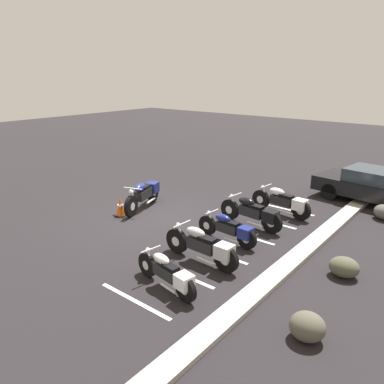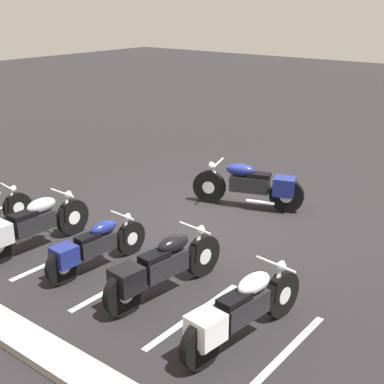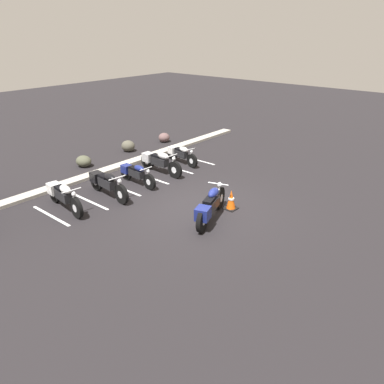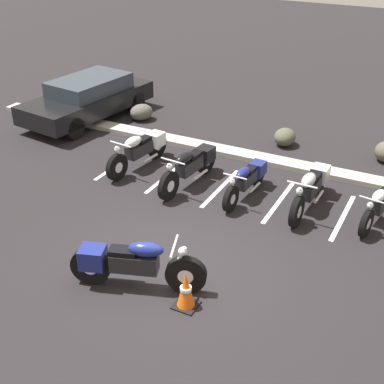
# 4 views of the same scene
# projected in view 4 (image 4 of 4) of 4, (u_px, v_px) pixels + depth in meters

# --- Properties ---
(ground) EXTENTS (60.00, 60.00, 0.00)m
(ground) POSITION_uv_depth(u_px,v_px,m) (173.00, 269.00, 9.99)
(ground) COLOR black
(motorcycle_navy_featured) EXTENTS (2.35, 1.06, 0.96)m
(motorcycle_navy_featured) POSITION_uv_depth(u_px,v_px,m) (130.00, 263.00, 9.31)
(motorcycle_navy_featured) COLOR black
(motorcycle_navy_featured) RESTS_ON ground
(parked_bike_0) EXTENTS (0.69, 2.29, 0.90)m
(parked_bike_0) POSITION_uv_depth(u_px,v_px,m) (141.00, 149.00, 13.62)
(parked_bike_0) COLOR black
(parked_bike_0) RESTS_ON ground
(parked_bike_1) EXTENTS (0.68, 2.32, 0.91)m
(parked_bike_1) POSITION_uv_depth(u_px,v_px,m) (191.00, 165.00, 12.78)
(parked_bike_1) COLOR black
(parked_bike_1) RESTS_ON ground
(parked_bike_2) EXTENTS (0.57, 2.03, 0.80)m
(parked_bike_2) POSITION_uv_depth(u_px,v_px,m) (247.00, 179.00, 12.28)
(parked_bike_2) COLOR black
(parked_bike_2) RESTS_ON ground
(parked_bike_3) EXTENTS (0.65, 2.31, 0.91)m
(parked_bike_3) POSITION_uv_depth(u_px,v_px,m) (311.00, 187.00, 11.81)
(parked_bike_3) COLOR black
(parked_bike_3) RESTS_ON ground
(parked_bike_4) EXTENTS (0.66, 1.99, 0.79)m
(parked_bike_4) POSITION_uv_depth(u_px,v_px,m) (381.00, 202.00, 11.35)
(parked_bike_4) COLOR black
(parked_bike_4) RESTS_ON ground
(car_black) EXTENTS (2.34, 4.50, 1.29)m
(car_black) POSITION_uv_depth(u_px,v_px,m) (88.00, 98.00, 16.52)
(car_black) COLOR black
(car_black) RESTS_ON ground
(concrete_curb) EXTENTS (18.00, 0.50, 0.12)m
(concrete_curb) POSITION_uv_depth(u_px,v_px,m) (269.00, 160.00, 14.03)
(concrete_curb) COLOR #A8A399
(concrete_curb) RESTS_ON ground
(landscape_rock_1) EXTENTS (0.88, 0.93, 0.50)m
(landscape_rock_1) POSITION_uv_depth(u_px,v_px,m) (141.00, 112.00, 16.63)
(landscape_rock_1) COLOR #54534B
(landscape_rock_1) RESTS_ON ground
(landscape_rock_3) EXTENTS (0.69, 0.78, 0.49)m
(landscape_rock_3) POSITION_uv_depth(u_px,v_px,m) (285.00, 137.00, 14.91)
(landscape_rock_3) COLOR #4C4E3C
(landscape_rock_3) RESTS_ON ground
(traffic_cone) EXTENTS (0.40, 0.40, 0.67)m
(traffic_cone) POSITION_uv_depth(u_px,v_px,m) (186.00, 291.00, 8.94)
(traffic_cone) COLOR black
(traffic_cone) RESTS_ON ground
(stall_line_0) EXTENTS (0.10, 2.10, 0.00)m
(stall_line_0) POSITION_uv_depth(u_px,v_px,m) (119.00, 164.00, 13.97)
(stall_line_0) COLOR white
(stall_line_0) RESTS_ON ground
(stall_line_1) EXTENTS (0.10, 2.10, 0.00)m
(stall_line_1) POSITION_uv_depth(u_px,v_px,m) (167.00, 175.00, 13.38)
(stall_line_1) COLOR white
(stall_line_1) RESTS_ON ground
(stall_line_2) EXTENTS (0.10, 2.10, 0.00)m
(stall_line_2) POSITION_uv_depth(u_px,v_px,m) (221.00, 188.00, 12.79)
(stall_line_2) COLOR white
(stall_line_2) RESTS_ON ground
(stall_line_3) EXTENTS (0.10, 2.10, 0.00)m
(stall_line_3) POSITION_uv_depth(u_px,v_px,m) (279.00, 202.00, 12.21)
(stall_line_3) COLOR white
(stall_line_3) RESTS_ON ground
(stall_line_4) EXTENTS (0.10, 2.10, 0.00)m
(stall_line_4) POSITION_uv_depth(u_px,v_px,m) (343.00, 217.00, 11.62)
(stall_line_4) COLOR white
(stall_line_4) RESTS_ON ground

